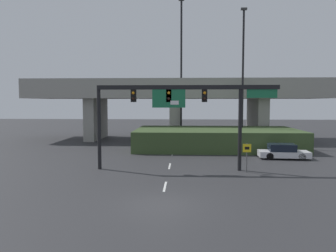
% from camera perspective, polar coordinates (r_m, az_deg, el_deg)
% --- Properties ---
extents(ground_plane, '(160.00, 160.00, 0.00)m').
position_cam_1_polar(ground_plane, '(17.13, -1.22, -13.43)').
color(ground_plane, '#2D2D30').
extents(lane_markings, '(0.14, 21.60, 0.01)m').
position_cam_1_polar(lane_markings, '(29.82, 0.56, -5.79)').
color(lane_markings, silver).
rests_on(lane_markings, ground).
extents(signal_gantry, '(13.70, 0.44, 6.44)m').
position_cam_1_polar(signal_gantry, '(24.71, 2.10, 4.10)').
color(signal_gantry, black).
rests_on(signal_gantry, ground).
extents(speed_limit_sign, '(0.60, 0.11, 2.17)m').
position_cam_1_polar(speed_limit_sign, '(24.71, 13.57, -4.67)').
color(speed_limit_sign, '#4C4C4C').
rests_on(speed_limit_sign, ground).
extents(highway_light_pole_near, '(0.70, 0.36, 17.76)m').
position_cam_1_polar(highway_light_pole_near, '(41.16, 2.32, 9.91)').
color(highway_light_pole_near, black).
rests_on(highway_light_pole_near, ground).
extents(highway_light_pole_far, '(0.70, 0.36, 16.02)m').
position_cam_1_polar(highway_light_pole_far, '(39.79, 12.90, 8.74)').
color(highway_light_pole_far, black).
rests_on(highway_light_pole_far, ground).
extents(overpass_bridge, '(39.26, 9.58, 8.11)m').
position_cam_1_polar(overpass_bridge, '(45.07, 1.36, 4.79)').
color(overpass_bridge, gray).
rests_on(overpass_bridge, ground).
extents(grass_embankment, '(17.74, 9.39, 2.18)m').
position_cam_1_polar(grass_embankment, '(36.96, 8.41, -2.18)').
color(grass_embankment, '#384C28').
rests_on(grass_embankment, ground).
extents(parked_sedan_near_right, '(4.57, 2.12, 1.35)m').
position_cam_1_polar(parked_sedan_near_right, '(31.80, 19.40, -4.26)').
color(parked_sedan_near_right, silver).
rests_on(parked_sedan_near_right, ground).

